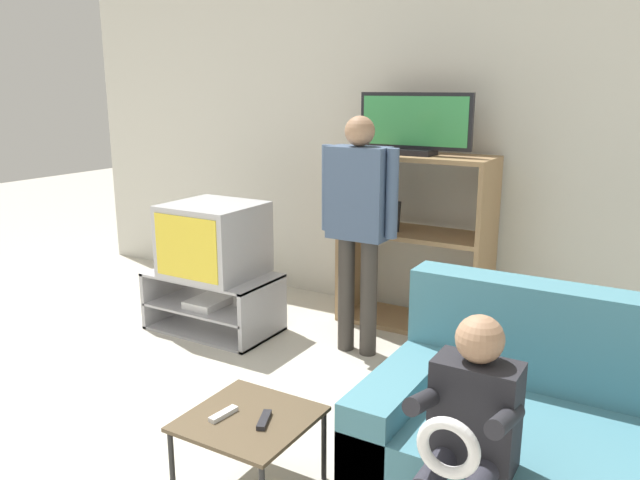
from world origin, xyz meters
name	(u,v)px	position (x,y,z in m)	size (l,w,h in m)	color
wall_back	(405,144)	(0.00, 3.39, 1.30)	(6.40, 0.06, 2.60)	beige
tv_stand	(213,302)	(-0.97, 2.25, 0.21)	(0.92, 0.53, 0.42)	#A8A8AD
television_main	(214,239)	(-0.95, 2.27, 0.68)	(0.62, 0.59, 0.51)	#B2B2B7
media_shelf	(415,240)	(0.23, 3.09, 0.64)	(1.07, 0.46, 1.26)	#9E7A51
television_flat	(415,126)	(0.21, 3.06, 1.46)	(0.82, 0.20, 0.42)	black
snack_table	(249,424)	(0.39, 0.88, 0.32)	(0.52, 0.52, 0.36)	brown
remote_control_black	(264,420)	(0.47, 0.88, 0.37)	(0.04, 0.14, 0.02)	#232328
remote_control_white	(224,414)	(0.29, 0.83, 0.37)	(0.04, 0.14, 0.02)	silver
couch	(554,447)	(1.53, 1.44, 0.28)	(1.49, 0.93, 0.87)	teal
person_standing_adult	(359,214)	(0.10, 2.44, 0.94)	(0.53, 0.20, 1.55)	#3D3833
person_seated_child	(468,432)	(1.33, 0.90, 0.56)	(0.33, 0.43, 0.96)	#2D2D38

